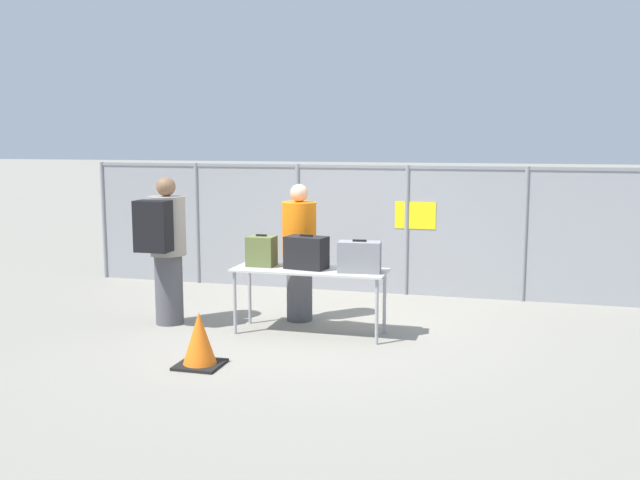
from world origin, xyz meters
name	(u,v)px	position (x,y,z in m)	size (l,w,h in m)	color
ground_plane	(310,329)	(0.00, 0.00, 0.00)	(120.00, 120.00, 0.00)	gray
fence_section	(352,226)	(0.01, 2.27, 1.01)	(8.51, 0.07, 1.93)	gray
inspection_table	(310,275)	(0.05, -0.19, 0.72)	(1.84, 0.62, 0.79)	#B2B2AD
suitcase_olive	(262,251)	(-0.57, -0.14, 0.97)	(0.33, 0.27, 0.39)	#566033
suitcase_black	(306,253)	(0.01, -0.17, 0.98)	(0.52, 0.36, 0.41)	black
suitcase_grey	(359,257)	(0.66, -0.23, 0.97)	(0.51, 0.29, 0.38)	slate
traveler_hooded	(165,245)	(-1.79, -0.26, 1.02)	(0.46, 0.71, 1.85)	#4C4C51
security_worker_near	(299,251)	(-0.25, 0.38, 0.91)	(0.43, 0.43, 1.75)	#4C4C51
utility_trailer	(412,246)	(0.66, 4.35, 0.42)	(4.51, 2.04, 0.72)	silver
traffic_cone	(199,341)	(-0.70, -1.67, 0.26)	(0.46, 0.46, 0.57)	black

